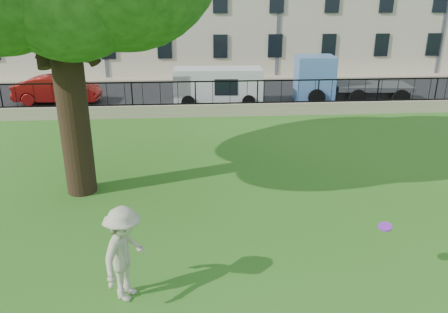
{
  "coord_description": "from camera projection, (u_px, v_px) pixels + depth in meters",
  "views": [
    {
      "loc": [
        -0.24,
        -8.66,
        5.53
      ],
      "look_at": [
        0.71,
        3.5,
        1.02
      ],
      "focal_mm": 35.0,
      "sensor_mm": 36.0,
      "label": 1
    }
  ],
  "objects": [
    {
      "name": "ground",
      "position": [
        205.0,
        251.0,
        10.04
      ],
      "size": [
        120.0,
        120.0,
        0.0
      ],
      "primitive_type": "plane",
      "color": "#306317",
      "rests_on": "ground"
    },
    {
      "name": "retaining_wall",
      "position": [
        196.0,
        110.0,
        21.16
      ],
      "size": [
        50.0,
        0.4,
        0.6
      ],
      "primitive_type": "cube",
      "color": "gray",
      "rests_on": "ground"
    },
    {
      "name": "iron_railing",
      "position": [
        195.0,
        93.0,
        20.86
      ],
      "size": [
        50.0,
        0.05,
        1.13
      ],
      "color": "black",
      "rests_on": "retaining_wall"
    },
    {
      "name": "street",
      "position": [
        195.0,
        96.0,
        25.65
      ],
      "size": [
        60.0,
        9.0,
        0.01
      ],
      "primitive_type": "cube",
      "color": "black",
      "rests_on": "ground"
    },
    {
      "name": "sidewalk",
      "position": [
        193.0,
        79.0,
        30.5
      ],
      "size": [
        60.0,
        1.4,
        0.12
      ],
      "primitive_type": "cube",
      "color": "gray",
      "rests_on": "ground"
    },
    {
      "name": "man",
      "position": [
        125.0,
        254.0,
        8.22
      ],
      "size": [
        1.13,
        1.42,
        1.92
      ],
      "primitive_type": "imported",
      "rotation": [
        0.0,
        0.0,
        1.18
      ],
      "color": "#B4AF92",
      "rests_on": "ground"
    },
    {
      "name": "frisbee",
      "position": [
        385.0,
        227.0,
        8.73
      ],
      "size": [
        0.31,
        0.32,
        0.12
      ],
      "primitive_type": "cylinder",
      "rotation": [
        0.21,
        -0.14,
        -0.2
      ],
      "color": "purple"
    },
    {
      "name": "red_sedan",
      "position": [
        57.0,
        90.0,
        23.64
      ],
      "size": [
        4.53,
        1.7,
        1.48
      ],
      "primitive_type": "imported",
      "rotation": [
        0.0,
        0.0,
        1.54
      ],
      "color": "maroon",
      "rests_on": "street"
    },
    {
      "name": "white_van",
      "position": [
        218.0,
        87.0,
        23.26
      ],
      "size": [
        4.69,
        1.99,
        1.94
      ],
      "primitive_type": "cube",
      "rotation": [
        0.0,
        0.0,
        -0.04
      ],
      "color": "silver",
      "rests_on": "street"
    },
    {
      "name": "blue_truck",
      "position": [
        350.0,
        79.0,
        23.79
      ],
      "size": [
        6.12,
        2.67,
        2.49
      ],
      "primitive_type": "cube",
      "rotation": [
        0.0,
        0.0,
        -0.1
      ],
      "color": "#517DBE",
      "rests_on": "street"
    }
  ]
}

